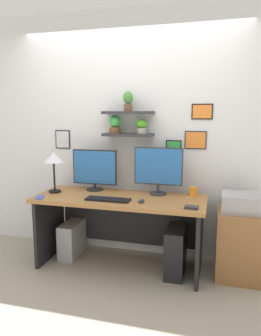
% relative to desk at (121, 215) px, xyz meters
% --- Properties ---
extents(ground_plane, '(8.00, 8.00, 0.00)m').
position_rel_desk_xyz_m(ground_plane, '(0.00, -0.06, -0.54)').
color(ground_plane, gray).
extents(back_wall_assembly, '(4.40, 0.24, 2.70)m').
position_rel_desk_xyz_m(back_wall_assembly, '(0.00, 0.38, 0.81)').
color(back_wall_assembly, silver).
rests_on(back_wall_assembly, ground).
extents(desk, '(1.74, 0.68, 0.75)m').
position_rel_desk_xyz_m(desk, '(0.00, 0.00, 0.00)').
color(desk, '#9E6B38').
rests_on(desk, ground).
extents(monitor_left, '(0.51, 0.18, 0.45)m').
position_rel_desk_xyz_m(monitor_left, '(-0.36, 0.16, 0.44)').
color(monitor_left, black).
rests_on(monitor_left, desk).
extents(monitor_right, '(0.51, 0.18, 0.50)m').
position_rel_desk_xyz_m(monitor_right, '(0.36, 0.16, 0.48)').
color(monitor_right, '#2D2D33').
rests_on(monitor_right, desk).
extents(keyboard, '(0.44, 0.14, 0.02)m').
position_rel_desk_xyz_m(keyboard, '(-0.07, -0.21, 0.22)').
color(keyboard, black).
rests_on(keyboard, desk).
extents(computer_mouse, '(0.06, 0.09, 0.03)m').
position_rel_desk_xyz_m(computer_mouse, '(0.26, -0.20, 0.22)').
color(computer_mouse, '#2D2D33').
rests_on(computer_mouse, desk).
extents(desk_lamp, '(0.21, 0.21, 0.44)m').
position_rel_desk_xyz_m(desk_lamp, '(-0.74, -0.05, 0.56)').
color(desk_lamp, black).
rests_on(desk_lamp, desk).
extents(cell_phone, '(0.11, 0.16, 0.01)m').
position_rel_desk_xyz_m(cell_phone, '(-0.77, -0.30, 0.21)').
color(cell_phone, blue).
rests_on(cell_phone, desk).
extents(coffee_mug, '(0.08, 0.08, 0.09)m').
position_rel_desk_xyz_m(coffee_mug, '(0.72, 0.20, 0.25)').
color(coffee_mug, orange).
rests_on(coffee_mug, desk).
extents(scissors_tray, '(0.12, 0.09, 0.02)m').
position_rel_desk_xyz_m(scissors_tray, '(0.74, -0.28, 0.22)').
color(scissors_tray, '#2D2D33').
rests_on(scissors_tray, desk).
extents(drawer_cabinet, '(0.44, 0.50, 0.66)m').
position_rel_desk_xyz_m(drawer_cabinet, '(1.19, 0.06, -0.21)').
color(drawer_cabinet, brown).
rests_on(drawer_cabinet, ground).
extents(printer, '(0.38, 0.34, 0.17)m').
position_rel_desk_xyz_m(printer, '(1.19, 0.06, 0.20)').
color(printer, '#9E9EA3').
rests_on(printer, drawer_cabinet).
extents(computer_tower_left, '(0.18, 0.40, 0.39)m').
position_rel_desk_xyz_m(computer_tower_left, '(-0.60, 0.04, -0.35)').
color(computer_tower_left, '#99999E').
rests_on(computer_tower_left, ground).
extents(computer_tower_right, '(0.18, 0.40, 0.48)m').
position_rel_desk_xyz_m(computer_tower_right, '(0.59, -0.08, -0.30)').
color(computer_tower_right, black).
rests_on(computer_tower_right, ground).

